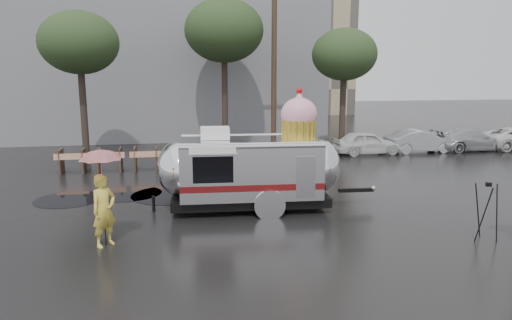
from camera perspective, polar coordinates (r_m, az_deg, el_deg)
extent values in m
plane|color=black|center=(11.06, 5.76, -10.83)|extent=(120.00, 120.00, 0.00)
cylinder|color=black|center=(16.40, -15.60, -4.05)|extent=(2.24, 2.24, 0.01)
cylinder|color=black|center=(15.91, -10.71, -4.29)|extent=(2.62, 2.62, 0.01)
cylinder|color=black|center=(15.51, 3.13, -4.50)|extent=(2.80, 2.80, 0.01)
cylinder|color=black|center=(16.28, -22.38, -4.58)|extent=(2.19, 2.19, 0.01)
cube|color=slate|center=(33.98, -12.81, 14.43)|extent=(22.00, 12.00, 13.00)
cylinder|color=#473323|center=(24.50, 2.26, 11.62)|extent=(0.28, 0.28, 9.00)
cylinder|color=#382D26|center=(23.25, -20.82, 7.13)|extent=(0.32, 0.32, 5.85)
ellipsoid|color=#24381C|center=(23.27, -21.25, 13.52)|extent=(3.64, 3.64, 2.86)
cylinder|color=#382D26|center=(25.06, -3.93, 9.00)|extent=(0.32, 0.32, 6.75)
ellipsoid|color=#24381C|center=(25.16, -4.01, 15.85)|extent=(4.20, 4.20, 3.30)
cylinder|color=#382D26|center=(24.61, 10.80, 7.24)|extent=(0.32, 0.32, 5.40)
ellipsoid|color=#24381C|center=(24.60, 10.99, 12.83)|extent=(3.36, 3.36, 2.64)
cube|color=#473323|center=(20.68, -23.16, -0.15)|extent=(0.08, 0.80, 1.00)
cube|color=#473323|center=(20.50, -20.71, -0.06)|extent=(0.08, 0.80, 1.00)
cube|color=#E5590C|center=(20.18, -22.19, 0.40)|extent=(1.30, 0.04, 0.25)
cube|color=#473323|center=(20.41, -19.05, -0.01)|extent=(0.08, 0.80, 1.00)
cube|color=#473323|center=(20.29, -16.54, 0.08)|extent=(0.08, 0.80, 1.00)
cube|color=#E5590C|center=(19.93, -17.97, 0.55)|extent=(1.30, 0.04, 0.25)
cube|color=#473323|center=(20.24, -14.85, 0.14)|extent=(0.08, 0.80, 1.00)
cube|color=#473323|center=(20.19, -12.31, 0.22)|extent=(0.08, 0.80, 1.00)
cube|color=#E5590C|center=(19.79, -13.66, 0.70)|extent=(1.30, 0.04, 0.25)
imported|color=silver|center=(24.27, 13.70, 2.34)|extent=(4.00, 1.80, 1.40)
imported|color=#B2B2B7|center=(25.65, 19.82, 2.44)|extent=(4.00, 1.80, 1.40)
imported|color=#B2B2B7|center=(27.29, 25.27, 2.55)|extent=(4.20, 1.80, 1.44)
cube|color=silver|center=(13.82, -0.82, -0.79)|extent=(4.26, 2.44, 1.69)
ellipsoid|color=silver|center=(14.17, 7.50, -0.60)|extent=(1.55, 2.25, 1.69)
ellipsoid|color=silver|center=(13.77, -9.38, -0.97)|extent=(1.55, 2.25, 1.69)
cube|color=black|center=(14.04, -0.80, -4.73)|extent=(4.80, 2.20, 0.28)
cylinder|color=black|center=(13.17, 1.66, -5.76)|extent=(0.67, 0.25, 0.66)
cylinder|color=black|center=(15.02, 0.60, -3.72)|extent=(0.67, 0.25, 0.66)
cylinder|color=silver|center=(13.04, 1.74, -5.72)|extent=(0.90, 0.16, 0.90)
cube|color=black|center=(14.72, 12.39, -3.70)|extent=(1.13, 0.19, 0.11)
sphere|color=silver|center=(14.90, 14.45, -3.43)|extent=(0.16, 0.16, 0.15)
cylinder|color=black|center=(14.08, -12.69, -5.34)|extent=(0.10, 0.10, 0.47)
cube|color=#570D0E|center=(12.87, -0.33, -3.56)|extent=(4.11, 0.32, 0.19)
cube|color=#570D0E|center=(14.95, -1.23, -1.58)|extent=(4.11, 0.32, 0.19)
cube|color=black|center=(12.66, -5.39, -1.23)|extent=(1.12, 0.11, 0.75)
cube|color=#A9A29C|center=(12.35, -5.40, 0.68)|extent=(1.34, 0.56, 0.13)
cube|color=silver|center=(13.03, 6.24, -2.17)|extent=(0.56, 0.07, 1.22)
cube|color=white|center=(13.59, -5.16, 3.38)|extent=(0.88, 0.67, 0.36)
cylinder|color=gold|center=(13.87, 5.36, 3.91)|extent=(1.04, 1.04, 0.56)
ellipsoid|color=#FFA7C2|center=(13.83, 5.39, 5.76)|extent=(1.16, 1.16, 0.97)
cone|color=#FFA7C2|center=(13.80, 5.42, 7.77)|extent=(0.50, 0.50, 0.37)
sphere|color=red|center=(13.79, 5.44, 8.63)|extent=(0.20, 0.20, 0.19)
imported|color=yellow|center=(11.44, -18.48, -6.00)|extent=(0.74, 0.74, 1.75)
imported|color=pink|center=(11.19, -18.80, -0.65)|extent=(1.20, 1.20, 0.82)
cylinder|color=black|center=(11.45, -18.46, -6.23)|extent=(0.02, 0.02, 1.65)
cylinder|color=black|center=(12.69, 27.88, -5.90)|extent=(0.13, 0.31, 1.41)
cylinder|color=black|center=(12.77, 25.97, -5.65)|extent=(0.32, 0.09, 1.41)
cylinder|color=black|center=(12.37, 26.57, -6.19)|extent=(0.23, 0.26, 1.41)
cube|color=black|center=(12.44, 27.08, -2.73)|extent=(0.15, 0.13, 0.10)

